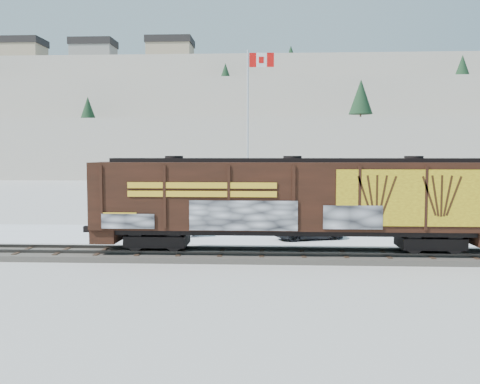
# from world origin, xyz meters

# --- Properties ---
(ground) EXTENTS (500.00, 500.00, 0.00)m
(ground) POSITION_xyz_m (0.00, 0.00, 0.00)
(ground) COLOR white
(ground) RESTS_ON ground
(rail_track) EXTENTS (50.00, 3.40, 0.43)m
(rail_track) POSITION_xyz_m (0.00, 0.00, 0.15)
(rail_track) COLOR #59544C
(rail_track) RESTS_ON ground
(parking_strip) EXTENTS (40.00, 8.00, 0.03)m
(parking_strip) POSITION_xyz_m (0.00, 7.50, 0.01)
(parking_strip) COLOR white
(parking_strip) RESTS_ON ground
(hillside) EXTENTS (360.00, 110.00, 93.00)m
(hillside) POSITION_xyz_m (-0.05, 139.79, 14.37)
(hillside) COLOR white
(hillside) RESTS_ON ground
(hopper_railcar) EXTENTS (19.43, 3.06, 4.51)m
(hopper_railcar) POSITION_xyz_m (3.48, -0.01, 2.95)
(hopper_railcar) COLOR black
(hopper_railcar) RESTS_ON rail_track
(flagpole) EXTENTS (2.30, 0.90, 12.47)m
(flagpole) POSITION_xyz_m (0.94, 12.10, 4.68)
(flagpole) COLOR silver
(flagpole) RESTS_ON ground
(car_silver) EXTENTS (4.60, 1.86, 1.57)m
(car_silver) POSITION_xyz_m (-5.46, 6.61, 0.81)
(car_silver) COLOR #B9BCC1
(car_silver) RESTS_ON parking_strip
(car_white) EXTENTS (5.05, 3.27, 1.57)m
(car_white) POSITION_xyz_m (-4.14, 6.14, 0.82)
(car_white) COLOR white
(car_white) RESTS_ON parking_strip
(car_dark) EXTENTS (4.54, 2.96, 1.22)m
(car_dark) POSITION_xyz_m (4.74, 5.75, 0.64)
(car_dark) COLOR black
(car_dark) RESTS_ON parking_strip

